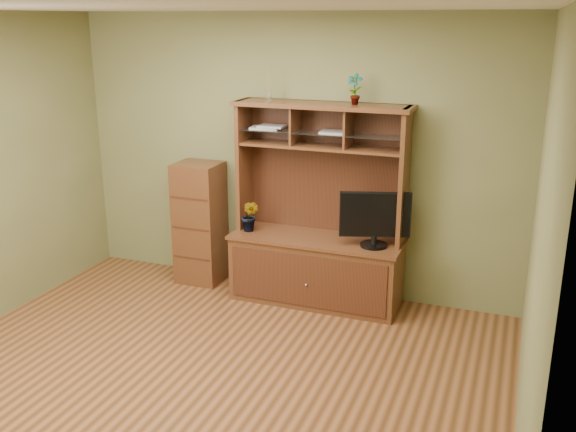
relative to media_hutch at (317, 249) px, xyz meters
The scene contains 8 objects.
room 1.95m from the media_hutch, 101.60° to the right, with size 4.54×4.04×2.74m.
media_hutch is the anchor object (origin of this frame).
monitor 0.70m from the media_hutch, ahead, with size 0.63×0.25×0.51m.
orchid_plant 0.72m from the media_hutch, behind, with size 0.17×0.14×0.31m, color #2D541C.
top_plant 1.55m from the media_hutch, 14.29° to the left, with size 0.14×0.10×0.27m, color #2D6C26.
reed_diffuser 1.58m from the media_hutch, behind, with size 0.06×0.06×0.28m.
magazines 1.17m from the media_hutch, 166.27° to the left, with size 0.97×0.24×0.04m.
side_cabinet 1.29m from the media_hutch, behind, with size 0.45×0.41×1.25m.
Camera 1 is at (2.12, -3.76, 2.63)m, focal length 40.00 mm.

